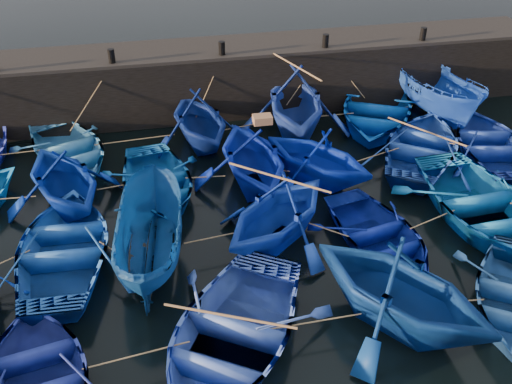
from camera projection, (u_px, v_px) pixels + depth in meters
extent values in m
plane|color=black|center=(280.00, 281.00, 14.92)|extent=(120.00, 120.00, 0.00)
cube|color=black|center=(220.00, 80.00, 22.72)|extent=(26.00, 2.50, 2.50)
cube|color=black|center=(219.00, 48.00, 21.98)|extent=(26.00, 2.50, 0.12)
cylinder|color=black|center=(112.00, 56.00, 20.42)|extent=(0.24, 0.24, 0.50)
cylinder|color=black|center=(222.00, 48.00, 21.07)|extent=(0.24, 0.24, 0.50)
cylinder|color=black|center=(326.00, 41.00, 21.73)|extent=(0.24, 0.24, 0.50)
cylinder|color=black|center=(423.00, 34.00, 22.38)|extent=(0.24, 0.24, 0.50)
imported|color=#3378C8|center=(68.00, 149.00, 19.66)|extent=(4.94, 5.64, 0.97)
imported|color=navy|center=(199.00, 119.00, 20.25)|extent=(4.25, 4.69, 2.14)
imported|color=navy|center=(295.00, 101.00, 21.01)|extent=(4.99, 5.54, 2.58)
imported|color=#043C96|center=(376.00, 110.00, 21.94)|extent=(6.09, 6.78, 1.16)
imported|color=blue|center=(436.00, 93.00, 22.21)|extent=(2.56, 5.50, 2.06)
imported|color=navy|center=(63.00, 178.00, 17.03)|extent=(4.96, 5.25, 2.19)
imported|color=#0D54A6|center=(157.00, 183.00, 17.92)|extent=(3.85, 4.98, 0.95)
imported|color=#061E9B|center=(253.00, 157.00, 17.93)|extent=(4.17, 4.72, 2.32)
imported|color=#0523B9|center=(318.00, 155.00, 18.22)|extent=(5.17, 5.23, 2.08)
imported|color=#1A41A2|center=(423.00, 146.00, 19.75)|extent=(5.99, 6.37, 1.07)
imported|color=#1B3897|center=(492.00, 144.00, 19.89)|extent=(4.51, 5.60, 1.03)
imported|color=#1549A1|center=(65.00, 246.00, 15.27)|extent=(3.91, 5.32, 1.07)
imported|color=navy|center=(149.00, 237.00, 15.00)|extent=(2.32, 4.85, 1.81)
imported|color=#0F34BC|center=(278.00, 211.00, 15.65)|extent=(5.44, 5.36, 2.17)
imported|color=navy|center=(379.00, 236.00, 15.79)|extent=(3.88, 4.81, 0.88)
imported|color=#0B5BA2|center=(483.00, 206.00, 16.72)|extent=(4.32, 5.84, 1.17)
imported|color=navy|center=(38.00, 379.00, 11.83)|extent=(4.02, 5.05, 0.94)
imported|color=blue|center=(230.00, 335.00, 12.68)|extent=(6.20, 6.69, 1.13)
imported|color=navy|center=(402.00, 287.00, 13.00)|extent=(6.00, 6.11, 2.44)
cube|color=#946340|center=(262.00, 119.00, 17.26)|extent=(0.57, 0.40, 0.24)
cylinder|color=tan|center=(17.00, 153.00, 19.32)|extent=(1.56, 0.11, 0.04)
cylinder|color=tan|center=(135.00, 140.00, 20.09)|extent=(2.80, 0.24, 0.04)
cylinder|color=tan|center=(248.00, 125.00, 20.99)|extent=(1.83, 0.39, 0.04)
cylinder|color=tan|center=(336.00, 115.00, 21.69)|extent=(1.44, 0.04, 0.04)
cylinder|color=tan|center=(405.00, 107.00, 22.22)|extent=(0.70, 0.18, 0.04)
cylinder|color=tan|center=(12.00, 198.00, 17.11)|extent=(1.40, 0.11, 0.04)
cylinder|color=tan|center=(112.00, 187.00, 17.61)|extent=(0.93, 0.16, 0.04)
cylinder|color=tan|center=(205.00, 177.00, 18.08)|extent=(1.26, 0.16, 0.04)
cylinder|color=tan|center=(285.00, 171.00, 18.39)|extent=(0.30, 0.18, 0.04)
cylinder|color=tan|center=(372.00, 157.00, 19.12)|extent=(2.26, 0.76, 0.04)
cylinder|color=tan|center=(458.00, 144.00, 19.81)|extent=(0.66, 0.37, 0.04)
cylinder|color=tan|center=(7.00, 260.00, 14.77)|extent=(1.09, 0.65, 0.04)
cylinder|color=tan|center=(108.00, 247.00, 15.23)|extent=(0.46, 0.55, 0.04)
cylinder|color=tan|center=(215.00, 237.00, 15.57)|extent=(1.74, 0.25, 0.04)
cylinder|color=tan|center=(328.00, 230.00, 15.84)|extent=(0.95, 0.85, 0.04)
cylinder|color=tan|center=(433.00, 219.00, 16.24)|extent=(1.63, 0.59, 0.04)
cylinder|color=tan|center=(137.00, 355.00, 12.24)|extent=(2.30, 0.33, 0.04)
cylinder|color=tan|center=(316.00, 321.00, 13.03)|extent=(2.20, 0.07, 0.04)
cylinder|color=tan|center=(459.00, 301.00, 13.57)|extent=(1.24, 0.18, 0.04)
cylinder|color=tan|center=(91.00, 98.00, 20.54)|extent=(1.83, 0.98, 2.10)
cylinder|color=tan|center=(209.00, 87.00, 21.33)|extent=(1.24, 0.77, 2.09)
cylinder|color=tan|center=(306.00, 77.00, 22.09)|extent=(1.61, 0.41, 2.09)
cylinder|color=tan|center=(346.00, 74.00, 22.36)|extent=(1.70, 0.41, 2.09)
cylinder|color=tan|center=(422.00, 67.00, 22.95)|extent=(0.21, 0.27, 2.07)
cylinder|color=#99724C|center=(297.00, 67.00, 20.26)|extent=(1.08, 2.84, 0.06)
cylinder|color=#99724C|center=(426.00, 131.00, 19.43)|extent=(1.77, 2.49, 0.06)
cylinder|color=#99724C|center=(279.00, 177.00, 15.02)|extent=(2.34, 1.97, 0.06)
cylinder|color=#99724C|center=(229.00, 316.00, 12.35)|extent=(2.74, 1.32, 0.06)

